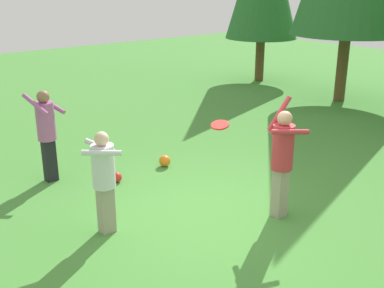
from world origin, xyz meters
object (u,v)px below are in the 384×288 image
Objects in this scene: person_bystander at (46,128)px; frisbee at (220,125)px; person_thrower at (282,155)px; person_catcher at (104,174)px; ball_red at (117,177)px; ball_orange at (165,161)px.

frisbee is (3.29, 1.31, 0.58)m from person_bystander.
person_thrower is 5.48× the size of frisbee.
person_catcher is at bearing -121.13° from frisbee.
ball_red is at bearing 85.65° from person_catcher.
ball_red is (-2.85, -1.33, -0.96)m from person_thrower.
person_bystander is at bearing -33.90° from person_thrower.
person_bystander is at bearing -158.32° from frisbee.
person_thrower is 8.22× the size of ball_orange.
ball_orange is at bearing 66.17° from person_catcher.
ball_red is 1.19m from ball_orange.
person_thrower reaches higher than person_bystander.
person_catcher is 8.10× the size of ball_red.
person_bystander is 1.58m from ball_red.
person_catcher reaches higher than ball_orange.
person_bystander is at bearing -133.74° from ball_red.
person_bystander is (-3.73, -2.24, -0.01)m from person_thrower.
ball_orange is (0.81, 2.10, -0.93)m from person_bystander.
person_bystander is 4.92× the size of frisbee.
ball_red is at bearing 24.58° from person_bystander.
person_catcher is 2.05m from ball_red.
ball_red is (0.88, 0.92, -0.95)m from person_bystander.
person_thrower is 2.76m from person_catcher.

